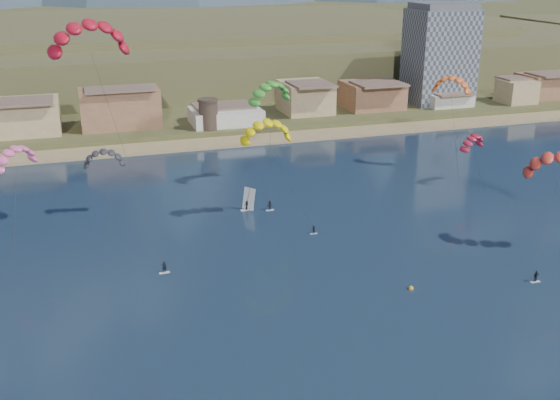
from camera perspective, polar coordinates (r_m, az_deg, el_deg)
name	(u,v)px	position (r m, az deg, el deg)	size (l,w,h in m)	color
ground	(358,361)	(83.51, 6.83, -13.76)	(2400.00, 2400.00, 0.00)	black
beach	(197,144)	(177.43, -7.24, 4.87)	(2200.00, 12.00, 0.90)	tan
land	(101,17)	(625.15, -15.28, 15.16)	(2200.00, 900.00, 4.00)	brown
foothills	(193,50)	(302.09, -7.62, 12.83)	(940.00, 210.00, 18.00)	brown
town	(37,113)	(188.92, -20.37, 7.13)	(400.00, 24.00, 12.00)	silver
apartment_tower	(440,54)	(224.48, 13.75, 12.23)	(20.00, 16.00, 32.00)	gray
watchtower	(208,114)	(184.51, -6.26, 7.46)	(5.82, 5.82, 8.60)	#47382D
kitesurfer_red	(89,32)	(111.14, -16.34, 13.86)	(15.56, 20.78, 40.39)	silver
kitesurfer_yellow	(267,128)	(118.95, -1.16, 6.32)	(11.95, 11.49, 21.42)	silver
kitesurfer_green	(270,90)	(138.00, -0.85, 9.57)	(11.54, 18.89, 25.54)	silver
distant_kite_pink	(14,153)	(119.16, -22.13, 3.80)	(8.74, 8.69, 18.86)	#262626
distant_kite_dark	(104,155)	(126.81, -15.11, 3.81)	(8.26, 5.83, 15.33)	#262626
distant_kite_orange	(452,82)	(155.88, 14.75, 9.95)	(8.99, 8.81, 23.35)	#262626
distant_kite_red	(473,139)	(147.33, 16.44, 5.09)	(8.20, 7.16, 13.50)	#262626
windsurfer	(248,203)	(129.14, -2.84, -0.28)	(2.53, 2.75, 4.49)	silver
buoy	(411,288)	(101.00, 11.33, -7.55)	(0.79, 0.79, 0.79)	#F1A819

